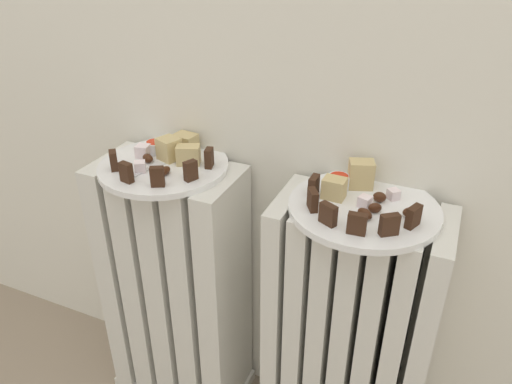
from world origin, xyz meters
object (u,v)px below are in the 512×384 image
object	(u,v)px
radiator_left	(177,291)
jam_bowl_right	(338,181)
jam_bowl_left	(155,146)
fork	(146,170)
radiator_right	(347,344)
plate_left	(164,166)
plate_right	(364,208)

from	to	relation	value
radiator_left	jam_bowl_right	world-z (taller)	jam_bowl_right
jam_bowl_left	fork	xyz separation A→B (m)	(0.03, -0.08, -0.01)
jam_bowl_left	radiator_right	bearing A→B (deg)	-4.87
plate_left	jam_bowl_left	xyz separation A→B (m)	(-0.04, 0.04, 0.02)
radiator_right	jam_bowl_left	xyz separation A→B (m)	(-0.45, 0.04, 0.35)
jam_bowl_right	fork	bearing A→B (deg)	-167.25
radiator_right	plate_left	xyz separation A→B (m)	(-0.41, 0.00, 0.33)
plate_left	plate_right	xyz separation A→B (m)	(0.41, 0.00, 0.00)
radiator_right	plate_right	xyz separation A→B (m)	(0.00, 0.00, 0.33)
jam_bowl_left	radiator_left	bearing A→B (deg)	-40.57
radiator_left	fork	xyz separation A→B (m)	(-0.01, -0.04, 0.33)
radiator_left	plate_left	bearing A→B (deg)	0.00
radiator_right	plate_left	size ratio (longest dim) A/B	2.42
jam_bowl_left	jam_bowl_right	world-z (taller)	same
radiator_left	radiator_right	world-z (taller)	same
radiator_left	radiator_right	bearing A→B (deg)	0.00
plate_left	jam_bowl_left	distance (m)	0.06
plate_right	plate_left	bearing A→B (deg)	180.00
plate_left	plate_right	bearing A→B (deg)	0.00
radiator_right	jam_bowl_left	bearing A→B (deg)	175.13
jam_bowl_left	jam_bowl_right	xyz separation A→B (m)	(0.39, 0.00, 0.00)
jam_bowl_right	plate_left	bearing A→B (deg)	-173.30
radiator_right	jam_bowl_right	distance (m)	0.35
radiator_right	plate_right	world-z (taller)	plate_right
plate_left	jam_bowl_right	size ratio (longest dim) A/B	6.37
jam_bowl_left	fork	bearing A→B (deg)	-68.05
radiator_right	plate_left	distance (m)	0.52
jam_bowl_right	plate_right	bearing A→B (deg)	-35.40
radiator_right	jam_bowl_left	distance (m)	0.57
plate_right	jam_bowl_left	world-z (taller)	jam_bowl_left
fork	jam_bowl_right	bearing A→B (deg)	12.75
plate_right	jam_bowl_left	distance (m)	0.45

